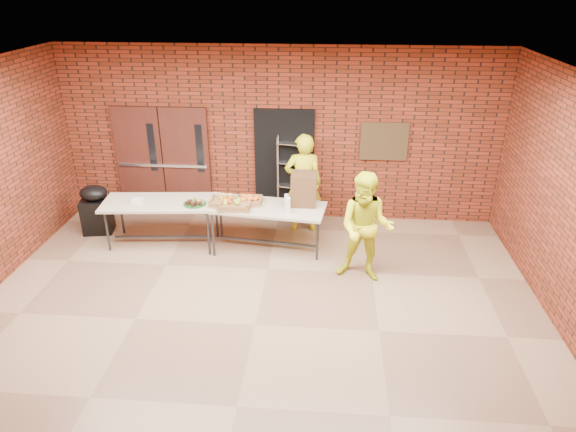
% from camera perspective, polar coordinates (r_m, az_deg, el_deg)
% --- Properties ---
extents(room, '(8.08, 7.08, 3.28)m').
position_cam_1_polar(room, '(6.22, -4.08, -0.17)').
color(room, brown).
rests_on(room, ground).
extents(double_doors, '(1.78, 0.12, 2.10)m').
position_cam_1_polar(double_doors, '(10.03, -13.66, 5.87)').
color(double_doors, '#411912').
rests_on(double_doors, room).
extents(dark_doorway, '(1.10, 0.06, 2.10)m').
position_cam_1_polar(dark_doorway, '(9.60, -0.40, 5.70)').
color(dark_doorway, black).
rests_on(dark_doorway, room).
extents(bronze_plaque, '(0.85, 0.04, 0.70)m').
position_cam_1_polar(bronze_plaque, '(9.46, 10.62, 8.15)').
color(bronze_plaque, '#42331A').
rests_on(bronze_plaque, room).
extents(wire_rack, '(0.63, 0.31, 1.64)m').
position_cam_1_polar(wire_rack, '(9.54, 0.63, 4.10)').
color(wire_rack, silver).
rests_on(wire_rack, room).
extents(table_left, '(2.01, 0.98, 0.80)m').
position_cam_1_polar(table_left, '(8.94, -13.92, 1.18)').
color(table_left, tan).
rests_on(table_left, room).
extents(table_right, '(2.01, 1.03, 0.79)m').
position_cam_1_polar(table_right, '(8.52, -2.38, 0.68)').
color(table_right, tan).
rests_on(table_right, room).
extents(basket_bananas, '(0.45, 0.35, 0.14)m').
position_cam_1_polar(basket_bananas, '(8.57, -7.12, 1.58)').
color(basket_bananas, olive).
rests_on(basket_bananas, table_right).
extents(basket_oranges, '(0.42, 0.32, 0.13)m').
position_cam_1_polar(basket_oranges, '(8.59, -4.32, 1.74)').
color(basket_oranges, olive).
rests_on(basket_oranges, table_right).
extents(basket_apples, '(0.50, 0.39, 0.16)m').
position_cam_1_polar(basket_apples, '(8.42, -5.93, 1.26)').
color(basket_apples, olive).
rests_on(basket_apples, table_right).
extents(muffin_tray, '(0.38, 0.38, 0.09)m').
position_cam_1_polar(muffin_tray, '(8.66, -10.34, 1.53)').
color(muffin_tray, '#154F19').
rests_on(muffin_tray, table_left).
extents(napkin_box, '(0.19, 0.13, 0.06)m').
position_cam_1_polar(napkin_box, '(8.98, -16.39, 1.68)').
color(napkin_box, silver).
rests_on(napkin_box, table_left).
extents(coffee_dispenser, '(0.42, 0.37, 0.55)m').
position_cam_1_polar(coffee_dispenser, '(8.46, 1.79, 3.02)').
color(coffee_dispenser, '#50311B').
rests_on(coffee_dispenser, table_right).
extents(cup_stack_front, '(0.07, 0.07, 0.21)m').
position_cam_1_polar(cup_stack_front, '(8.34, 0.02, 1.43)').
color(cup_stack_front, silver).
rests_on(cup_stack_front, table_right).
extents(cup_stack_mid, '(0.08, 0.08, 0.25)m').
position_cam_1_polar(cup_stack_mid, '(8.20, -0.01, 1.14)').
color(cup_stack_mid, silver).
rests_on(cup_stack_mid, table_right).
extents(cup_stack_back, '(0.07, 0.07, 0.22)m').
position_cam_1_polar(cup_stack_back, '(8.42, -0.15, 1.71)').
color(cup_stack_back, silver).
rests_on(cup_stack_back, table_right).
extents(covered_grill, '(0.56, 0.49, 0.90)m').
position_cam_1_polar(covered_grill, '(9.83, -20.54, 0.73)').
color(covered_grill, black).
rests_on(covered_grill, room).
extents(volunteer_woman, '(0.71, 0.52, 1.81)m').
position_cam_1_polar(volunteer_woman, '(9.12, 1.69, 3.64)').
color(volunteer_woman, yellow).
rests_on(volunteer_woman, room).
extents(volunteer_man, '(0.96, 0.82, 1.72)m').
position_cam_1_polar(volunteer_man, '(7.70, 8.65, -1.30)').
color(volunteer_man, yellow).
rests_on(volunteer_man, room).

